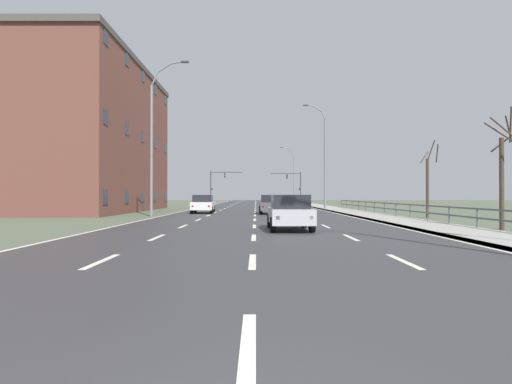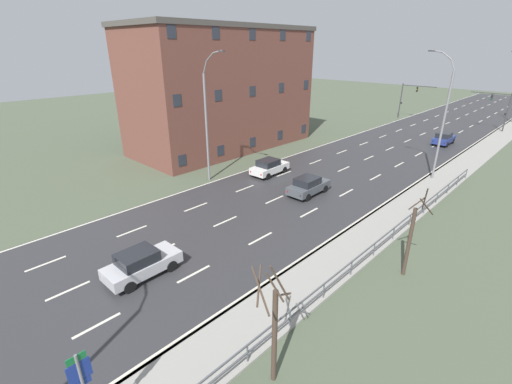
{
  "view_description": "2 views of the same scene",
  "coord_description": "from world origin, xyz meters",
  "px_view_note": "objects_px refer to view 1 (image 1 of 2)",
  "views": [
    {
      "loc": [
        0.08,
        -2.25,
        1.56
      ],
      "look_at": [
        -0.05,
        53.94,
        1.97
      ],
      "focal_mm": 29.24,
      "sensor_mm": 36.0,
      "label": 1
    },
    {
      "loc": [
        17.22,
        8.99,
        11.72
      ],
      "look_at": [
        0.0,
        26.79,
        1.36
      ],
      "focal_mm": 24.54,
      "sensor_mm": 36.0,
      "label": 2
    }
  ],
  "objects_px": {
    "car_mid_centre": "(272,204)",
    "car_far_left": "(204,204)",
    "street_lamp_left_bank": "(155,140)",
    "traffic_signal_right": "(296,183)",
    "street_lamp_distant": "(294,176)",
    "car_near_left": "(291,212)",
    "brick_building": "(91,138)",
    "car_far_right": "(284,200)",
    "traffic_signal_left": "(218,182)",
    "street_lamp_midground": "(325,158)"
  },
  "relations": [
    {
      "from": "traffic_signal_right",
      "to": "car_near_left",
      "type": "xyz_separation_m",
      "value": [
        -5.3,
        -54.61,
        -2.94
      ]
    },
    {
      "from": "street_lamp_left_bank",
      "to": "traffic_signal_right",
      "type": "xyz_separation_m",
      "value": [
        14.29,
        42.52,
        -1.83
      ]
    },
    {
      "from": "traffic_signal_right",
      "to": "car_mid_centre",
      "type": "distance_m",
      "value": 39.45
    },
    {
      "from": "car_far_right",
      "to": "car_near_left",
      "type": "xyz_separation_m",
      "value": [
        -2.4,
        -41.18,
        0.0
      ]
    },
    {
      "from": "car_near_left",
      "to": "street_lamp_midground",
      "type": "bearing_deg",
      "value": 76.55
    },
    {
      "from": "car_near_left",
      "to": "brick_building",
      "type": "relative_size",
      "value": 0.18
    },
    {
      "from": "street_lamp_distant",
      "to": "traffic_signal_left",
      "type": "distance_m",
      "value": 16.78
    },
    {
      "from": "car_mid_centre",
      "to": "car_far_left",
      "type": "distance_m",
      "value": 5.88
    },
    {
      "from": "car_mid_centre",
      "to": "car_far_left",
      "type": "xyz_separation_m",
      "value": [
        -5.71,
        1.42,
        0.0
      ]
    },
    {
      "from": "street_lamp_left_bank",
      "to": "traffic_signal_right",
      "type": "height_order",
      "value": "street_lamp_left_bank"
    },
    {
      "from": "street_lamp_midground",
      "to": "traffic_signal_right",
      "type": "bearing_deg",
      "value": 91.21
    },
    {
      "from": "street_lamp_midground",
      "to": "car_far_right",
      "type": "relative_size",
      "value": 2.76
    },
    {
      "from": "street_lamp_left_bank",
      "to": "car_mid_centre",
      "type": "height_order",
      "value": "street_lamp_left_bank"
    },
    {
      "from": "car_mid_centre",
      "to": "car_near_left",
      "type": "relative_size",
      "value": 1.0
    },
    {
      "from": "car_far_left",
      "to": "street_lamp_left_bank",
      "type": "bearing_deg",
      "value": -122.75
    },
    {
      "from": "traffic_signal_left",
      "to": "car_far_right",
      "type": "distance_m",
      "value": 17.77
    },
    {
      "from": "car_mid_centre",
      "to": "traffic_signal_left",
      "type": "bearing_deg",
      "value": 100.96
    },
    {
      "from": "street_lamp_distant",
      "to": "traffic_signal_left",
      "type": "bearing_deg",
      "value": -148.45
    },
    {
      "from": "street_lamp_distant",
      "to": "brick_building",
      "type": "xyz_separation_m",
      "value": [
        -23.11,
        -42.58,
        1.61
      ]
    },
    {
      "from": "street_lamp_left_bank",
      "to": "car_far_left",
      "type": "relative_size",
      "value": 2.76
    },
    {
      "from": "street_lamp_midground",
      "to": "traffic_signal_right",
      "type": "xyz_separation_m",
      "value": [
        -0.58,
        27.78,
        -1.86
      ]
    },
    {
      "from": "car_near_left",
      "to": "brick_building",
      "type": "height_order",
      "value": "brick_building"
    },
    {
      "from": "street_lamp_left_bank",
      "to": "traffic_signal_left",
      "type": "height_order",
      "value": "street_lamp_left_bank"
    },
    {
      "from": "car_far_right",
      "to": "car_far_left",
      "type": "distance_m",
      "value": 25.51
    },
    {
      "from": "brick_building",
      "to": "car_far_left",
      "type": "bearing_deg",
      "value": -19.59
    },
    {
      "from": "traffic_signal_right",
      "to": "car_mid_centre",
      "type": "relative_size",
      "value": 1.36
    },
    {
      "from": "car_near_left",
      "to": "car_mid_centre",
      "type": "bearing_deg",
      "value": 90.0
    },
    {
      "from": "car_far_right",
      "to": "car_near_left",
      "type": "distance_m",
      "value": 41.25
    },
    {
      "from": "street_lamp_distant",
      "to": "car_far_left",
      "type": "height_order",
      "value": "street_lamp_distant"
    },
    {
      "from": "traffic_signal_left",
      "to": "street_lamp_left_bank",
      "type": "bearing_deg",
      "value": -90.78
    },
    {
      "from": "traffic_signal_right",
      "to": "street_lamp_left_bank",
      "type": "bearing_deg",
      "value": -108.57
    },
    {
      "from": "street_lamp_distant",
      "to": "car_far_right",
      "type": "distance_m",
      "value": 23.22
    },
    {
      "from": "traffic_signal_right",
      "to": "car_far_right",
      "type": "distance_m",
      "value": 14.06
    },
    {
      "from": "street_lamp_distant",
      "to": "traffic_signal_right",
      "type": "height_order",
      "value": "street_lamp_distant"
    },
    {
      "from": "street_lamp_left_bank",
      "to": "car_mid_centre",
      "type": "bearing_deg",
      "value": 22.41
    },
    {
      "from": "street_lamp_distant",
      "to": "car_far_left",
      "type": "bearing_deg",
      "value": -104.27
    },
    {
      "from": "traffic_signal_left",
      "to": "car_far_left",
      "type": "height_order",
      "value": "traffic_signal_left"
    },
    {
      "from": "street_lamp_distant",
      "to": "car_far_right",
      "type": "relative_size",
      "value": 2.67
    },
    {
      "from": "street_lamp_midground",
      "to": "street_lamp_distant",
      "type": "xyz_separation_m",
      "value": [
        -0.05,
        36.85,
        -0.23
      ]
    },
    {
      "from": "street_lamp_distant",
      "to": "street_lamp_left_bank",
      "type": "bearing_deg",
      "value": -106.04
    },
    {
      "from": "street_lamp_distant",
      "to": "car_near_left",
      "type": "height_order",
      "value": "street_lamp_distant"
    },
    {
      "from": "street_lamp_left_bank",
      "to": "car_near_left",
      "type": "height_order",
      "value": "street_lamp_left_bank"
    },
    {
      "from": "car_far_right",
      "to": "street_lamp_midground",
      "type": "bearing_deg",
      "value": -77.72
    },
    {
      "from": "street_lamp_distant",
      "to": "traffic_signal_right",
      "type": "distance_m",
      "value": 9.23
    },
    {
      "from": "street_lamp_midground",
      "to": "car_far_left",
      "type": "xyz_separation_m",
      "value": [
        -11.89,
        -9.74,
        -4.8
      ]
    },
    {
      "from": "street_lamp_left_bank",
      "to": "car_far_right",
      "type": "bearing_deg",
      "value": 68.62
    },
    {
      "from": "street_lamp_midground",
      "to": "car_far_right",
      "type": "distance_m",
      "value": 15.52
    },
    {
      "from": "traffic_signal_right",
      "to": "car_far_left",
      "type": "xyz_separation_m",
      "value": [
        -11.31,
        -37.52,
        -2.94
      ]
    },
    {
      "from": "street_lamp_distant",
      "to": "car_mid_centre",
      "type": "distance_m",
      "value": 48.61
    },
    {
      "from": "street_lamp_distant",
      "to": "car_near_left",
      "type": "relative_size",
      "value": 2.67
    }
  ]
}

